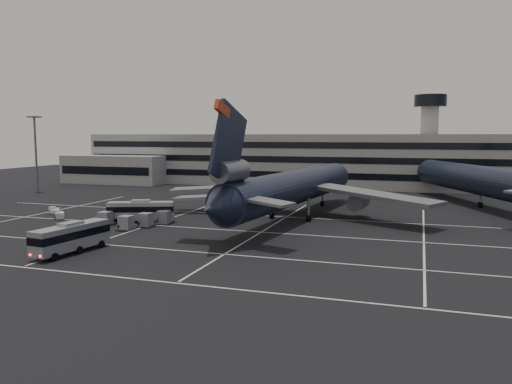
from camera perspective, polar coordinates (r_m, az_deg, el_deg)
ground at (r=72.19m, az=-9.53°, el=-4.55°), size 260.00×260.00×0.00m
lane_markings at (r=72.39m, az=-8.59°, el=-4.50°), size 90.00×55.62×0.01m
terminal at (r=138.70m, az=3.18°, el=3.68°), size 125.00×26.00×24.00m
hills at (r=234.50m, az=14.48°, el=-0.02°), size 352.00×180.00×44.00m
lightpole_left at (r=131.60m, az=-23.90°, el=5.11°), size 2.40×2.40×18.28m
trijet_main at (r=82.04m, az=4.30°, el=0.55°), size 47.14×57.68×18.08m
trijet_far at (r=102.80m, az=24.63°, el=1.28°), size 29.72×55.13×18.08m
bus_near at (r=62.28m, az=-20.36°, el=-4.75°), size 3.65×10.63×3.68m
bus_far at (r=80.74m, az=-13.00°, el=-2.03°), size 10.41×6.03×3.62m
tug_a at (r=94.38m, az=-22.02°, el=-1.98°), size 1.76×2.29×1.31m
tug_b at (r=88.32m, az=-21.55°, el=-2.45°), size 2.72×2.74×1.55m
uld_cluster at (r=80.04m, az=-13.24°, el=-2.80°), size 11.01×14.85×2.10m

